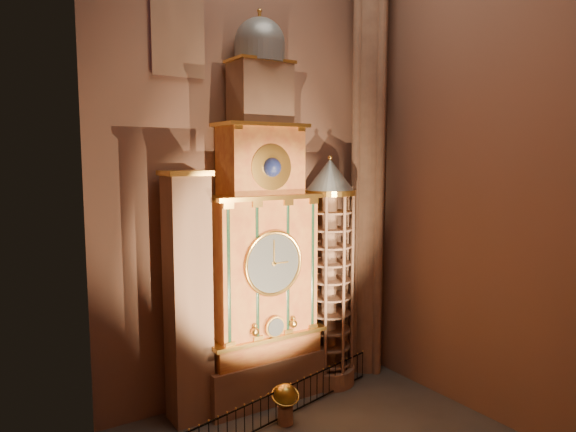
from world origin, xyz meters
TOP-DOWN VIEW (x-y plane):
  - wall_back at (0.00, 6.00)m, footprint 22.00×0.00m
  - wall_left at (-7.00, 0.00)m, footprint 0.00×22.00m
  - wall_right at (7.00, 0.00)m, footprint 0.00×22.00m
  - astronomical_clock at (0.00, 4.96)m, footprint 5.60×2.41m
  - portrait_tower at (-3.40, 4.98)m, footprint 1.80×1.60m
  - stair_turret at (3.50, 4.70)m, footprint 2.50×2.50m
  - gothic_pier at (6.10, 5.00)m, footprint 2.04×2.04m
  - stained_glass_window at (-3.20, 5.92)m, footprint 2.20×0.14m
  - celestial_globe at (-0.34, 2.52)m, footprint 1.40×1.36m
  - iron_railing at (-0.20, 2.88)m, footprint 10.66×2.44m

SIDE VIEW (x-z plane):
  - iron_railing at x=-0.20m, z-range 0.05..1.32m
  - celestial_globe at x=-0.34m, z-range 0.17..1.83m
  - portrait_tower at x=-3.40m, z-range 0.05..10.25m
  - stair_turret at x=3.50m, z-range -0.13..10.67m
  - astronomical_clock at x=0.00m, z-range -1.67..15.03m
  - wall_back at x=0.00m, z-range 0.00..22.00m
  - wall_left at x=-7.00m, z-range 0.00..22.00m
  - wall_right at x=7.00m, z-range 0.00..22.00m
  - gothic_pier at x=6.10m, z-range 0.00..22.00m
  - stained_glass_window at x=-3.20m, z-range 13.90..19.10m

